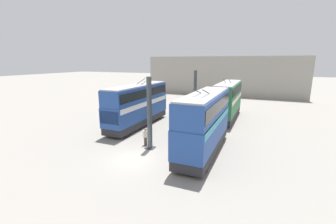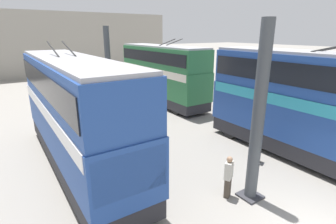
# 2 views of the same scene
# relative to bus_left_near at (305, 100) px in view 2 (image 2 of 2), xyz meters

# --- Properties ---
(depot_back_wall) EXTENTS (0.50, 36.00, 8.99)m
(depot_back_wall) POSITION_rel_bus_left_near_xyz_m (33.94, 4.82, 1.47)
(depot_back_wall) COLOR gray
(depot_back_wall) RESTS_ON ground_plane
(support_column_near) EXTENTS (0.81, 0.81, 6.63)m
(support_column_near) POSITION_rel_bus_left_near_xyz_m (-1.02, 4.82, 0.17)
(support_column_near) COLOR #42474C
(support_column_near) RESTS_ON ground_plane
(support_column_far) EXTENTS (0.81, 0.81, 6.63)m
(support_column_far) POSITION_rel_bus_left_near_xyz_m (13.32, 4.82, 0.17)
(support_column_far) COLOR #42474C
(support_column_far) RESTS_ON ground_plane
(bus_left_near) EXTENTS (10.12, 2.54, 5.93)m
(bus_left_near) POSITION_rel_bus_left_near_xyz_m (0.00, 0.00, 0.00)
(bus_left_near) COLOR black
(bus_left_near) RESTS_ON ground_plane
(bus_left_far) EXTENTS (10.69, 2.54, 5.69)m
(bus_left_far) POSITION_rel_bus_left_near_xyz_m (13.06, 0.00, -0.13)
(bus_left_far) COLOR black
(bus_left_far) RESTS_ON ground_plane
(bus_right_far) EXTENTS (11.48, 2.54, 5.76)m
(bus_right_far) POSITION_rel_bus_left_near_xyz_m (5.07, 9.63, -0.09)
(bus_right_far) COLOR black
(bus_right_far) RESTS_ON ground_plane
(person_by_right_row) EXTENTS (0.48, 0.43, 1.78)m
(person_by_right_row) POSITION_rel_bus_left_near_xyz_m (4.44, 7.78, -2.07)
(person_by_right_row) COLOR #384251
(person_by_right_row) RESTS_ON ground_plane
(person_by_left_row) EXTENTS (0.39, 0.48, 1.58)m
(person_by_left_row) POSITION_rel_bus_left_near_xyz_m (0.80, 2.25, -2.19)
(person_by_left_row) COLOR #473D33
(person_by_left_row) RESTS_ON ground_plane
(person_aisle_foreground) EXTENTS (0.41, 0.48, 1.72)m
(person_aisle_foreground) POSITION_rel_bus_left_near_xyz_m (-0.52, 5.56, -2.11)
(person_aisle_foreground) COLOR #473D33
(person_aisle_foreground) RESTS_ON ground_plane
(oil_drum) EXTENTS (0.55, 0.55, 0.82)m
(oil_drum) POSITION_rel_bus_left_near_xyz_m (16.17, 2.14, -2.61)
(oil_drum) COLOR #933828
(oil_drum) RESTS_ON ground_plane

